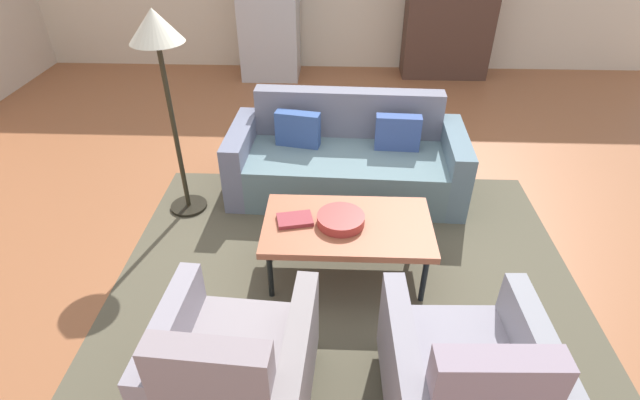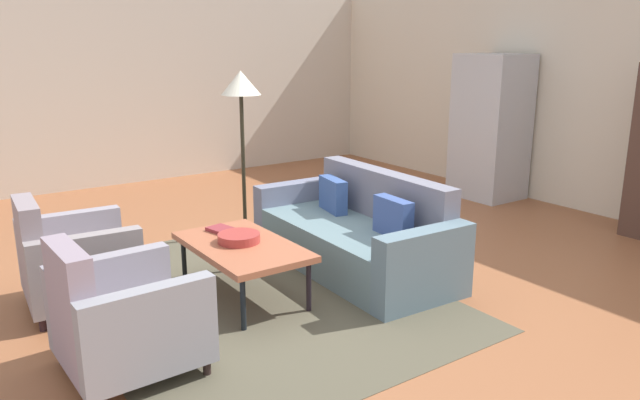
{
  "view_description": "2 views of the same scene",
  "coord_description": "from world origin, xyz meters",
  "px_view_note": "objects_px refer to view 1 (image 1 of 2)",
  "views": [
    {
      "loc": [
        -0.15,
        -3.51,
        2.51
      ],
      "look_at": [
        -0.26,
        -0.74,
        0.59
      ],
      "focal_mm": 26.79,
      "sensor_mm": 36.0,
      "label": 1
    },
    {
      "loc": [
        4.04,
        -2.94,
        2.01
      ],
      "look_at": [
        0.17,
        -0.23,
        0.77
      ],
      "focal_mm": 34.16,
      "sensor_mm": 36.0,
      "label": 2
    }
  ],
  "objects_px": {
    "cabinet": "(450,11)",
    "refrigerator": "(269,9)",
    "armchair_right": "(465,380)",
    "armchair_left": "(233,372)",
    "coffee_table": "(347,228)",
    "fruit_bowl": "(341,219)",
    "floor_lamp": "(159,47)",
    "book_stack": "(295,220)",
    "couch": "(346,160)"
  },
  "relations": [
    {
      "from": "fruit_bowl",
      "to": "refrigerator",
      "type": "xyz_separation_m",
      "value": [
        -1.02,
        4.19,
        0.44
      ]
    },
    {
      "from": "coffee_table",
      "to": "cabinet",
      "type": "xyz_separation_m",
      "value": [
        1.44,
        4.3,
        0.49
      ]
    },
    {
      "from": "armchair_left",
      "to": "refrigerator",
      "type": "distance_m",
      "value": 5.41
    },
    {
      "from": "armchair_right",
      "to": "refrigerator",
      "type": "relative_size",
      "value": 0.48
    },
    {
      "from": "coffee_table",
      "to": "fruit_bowl",
      "type": "distance_m",
      "value": 0.09
    },
    {
      "from": "couch",
      "to": "armchair_left",
      "type": "xyz_separation_m",
      "value": [
        -0.61,
        -2.35,
        0.06
      ]
    },
    {
      "from": "armchair_right",
      "to": "book_stack",
      "type": "height_order",
      "value": "armchair_right"
    },
    {
      "from": "coffee_table",
      "to": "refrigerator",
      "type": "distance_m",
      "value": 4.36
    },
    {
      "from": "coffee_table",
      "to": "floor_lamp",
      "type": "xyz_separation_m",
      "value": [
        -1.41,
        0.77,
        1.03
      ]
    },
    {
      "from": "coffee_table",
      "to": "book_stack",
      "type": "relative_size",
      "value": 4.31
    },
    {
      "from": "fruit_bowl",
      "to": "armchair_left",
      "type": "bearing_deg",
      "value": -115.45
    },
    {
      "from": "coffee_table",
      "to": "cabinet",
      "type": "relative_size",
      "value": 0.67
    },
    {
      "from": "armchair_right",
      "to": "refrigerator",
      "type": "distance_m",
      "value": 5.64
    },
    {
      "from": "couch",
      "to": "armchair_left",
      "type": "relative_size",
      "value": 2.42
    },
    {
      "from": "book_stack",
      "to": "floor_lamp",
      "type": "bearing_deg",
      "value": 143.7
    },
    {
      "from": "coffee_table",
      "to": "floor_lamp",
      "type": "relative_size",
      "value": 0.7
    },
    {
      "from": "armchair_left",
      "to": "floor_lamp",
      "type": "height_order",
      "value": "floor_lamp"
    },
    {
      "from": "coffee_table",
      "to": "book_stack",
      "type": "bearing_deg",
      "value": 178.36
    },
    {
      "from": "armchair_right",
      "to": "book_stack",
      "type": "xyz_separation_m",
      "value": [
        -0.98,
        1.18,
        0.12
      ]
    },
    {
      "from": "refrigerator",
      "to": "cabinet",
      "type": "bearing_deg",
      "value": 2.39
    },
    {
      "from": "floor_lamp",
      "to": "book_stack",
      "type": "bearing_deg",
      "value": -36.3
    },
    {
      "from": "coffee_table",
      "to": "fruit_bowl",
      "type": "xyz_separation_m",
      "value": [
        -0.05,
        0.0,
        0.07
      ]
    },
    {
      "from": "book_stack",
      "to": "cabinet",
      "type": "distance_m",
      "value": 4.67
    },
    {
      "from": "fruit_bowl",
      "to": "cabinet",
      "type": "relative_size",
      "value": 0.19
    },
    {
      "from": "book_stack",
      "to": "armchair_right",
      "type": "bearing_deg",
      "value": -50.29
    },
    {
      "from": "fruit_bowl",
      "to": "book_stack",
      "type": "relative_size",
      "value": 1.21
    },
    {
      "from": "coffee_table",
      "to": "couch",
      "type": "bearing_deg",
      "value": 89.84
    },
    {
      "from": "armchair_left",
      "to": "floor_lamp",
      "type": "bearing_deg",
      "value": 116.36
    },
    {
      "from": "refrigerator",
      "to": "floor_lamp",
      "type": "bearing_deg",
      "value": -95.71
    },
    {
      "from": "book_stack",
      "to": "refrigerator",
      "type": "relative_size",
      "value": 0.15
    },
    {
      "from": "armchair_right",
      "to": "fruit_bowl",
      "type": "bearing_deg",
      "value": 117.29
    },
    {
      "from": "armchair_right",
      "to": "armchair_left",
      "type": "bearing_deg",
      "value": 178.09
    },
    {
      "from": "coffee_table",
      "to": "refrigerator",
      "type": "bearing_deg",
      "value": 104.3
    },
    {
      "from": "cabinet",
      "to": "refrigerator",
      "type": "height_order",
      "value": "refrigerator"
    },
    {
      "from": "cabinet",
      "to": "refrigerator",
      "type": "bearing_deg",
      "value": -177.61
    },
    {
      "from": "couch",
      "to": "refrigerator",
      "type": "distance_m",
      "value": 3.25
    },
    {
      "from": "book_stack",
      "to": "floor_lamp",
      "type": "relative_size",
      "value": 0.16
    },
    {
      "from": "book_stack",
      "to": "refrigerator",
      "type": "height_order",
      "value": "refrigerator"
    },
    {
      "from": "book_stack",
      "to": "cabinet",
      "type": "relative_size",
      "value": 0.15
    },
    {
      "from": "fruit_bowl",
      "to": "refrigerator",
      "type": "distance_m",
      "value": 4.34
    },
    {
      "from": "refrigerator",
      "to": "coffee_table",
      "type": "bearing_deg",
      "value": -75.7
    },
    {
      "from": "cabinet",
      "to": "book_stack",
      "type": "bearing_deg",
      "value": -112.94
    },
    {
      "from": "armchair_left",
      "to": "refrigerator",
      "type": "height_order",
      "value": "refrigerator"
    },
    {
      "from": "fruit_bowl",
      "to": "cabinet",
      "type": "height_order",
      "value": "cabinet"
    },
    {
      "from": "couch",
      "to": "coffee_table",
      "type": "bearing_deg",
      "value": 91.98
    },
    {
      "from": "book_stack",
      "to": "cabinet",
      "type": "height_order",
      "value": "cabinet"
    },
    {
      "from": "armchair_right",
      "to": "cabinet",
      "type": "xyz_separation_m",
      "value": [
        0.84,
        5.46,
        0.56
      ]
    },
    {
      "from": "coffee_table",
      "to": "floor_lamp",
      "type": "bearing_deg",
      "value": 151.33
    },
    {
      "from": "cabinet",
      "to": "floor_lamp",
      "type": "xyz_separation_m",
      "value": [
        -2.85,
        -3.53,
        0.54
      ]
    },
    {
      "from": "couch",
      "to": "book_stack",
      "type": "relative_size",
      "value": 7.65
    }
  ]
}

